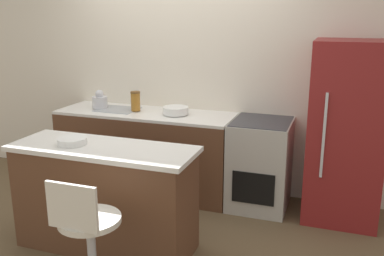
% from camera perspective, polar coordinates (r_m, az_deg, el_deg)
% --- Properties ---
extents(ground_plane, '(14.00, 14.00, 0.00)m').
position_cam_1_polar(ground_plane, '(4.57, -4.44, -10.12)').
color(ground_plane, brown).
extents(wall_back, '(8.00, 0.06, 2.60)m').
position_cam_1_polar(wall_back, '(4.81, -1.42, 7.42)').
color(wall_back, silver).
rests_on(wall_back, ground_plane).
extents(back_counter, '(1.95, 0.64, 0.91)m').
position_cam_1_polar(back_counter, '(4.80, -6.11, -3.09)').
color(back_counter, brown).
rests_on(back_counter, ground_plane).
extents(kitchen_island, '(1.54, 0.56, 0.90)m').
position_cam_1_polar(kitchen_island, '(3.69, -11.48, -9.05)').
color(kitchen_island, brown).
rests_on(kitchen_island, ground_plane).
extents(oven_range, '(0.59, 0.65, 0.91)m').
position_cam_1_polar(oven_range, '(4.43, 9.06, -4.77)').
color(oven_range, '#B7B2A8').
rests_on(oven_range, ground_plane).
extents(refrigerator, '(0.68, 0.66, 1.71)m').
position_cam_1_polar(refrigerator, '(4.25, 19.83, -0.62)').
color(refrigerator, maroon).
rests_on(refrigerator, ground_plane).
extents(stool_chair, '(0.42, 0.42, 0.94)m').
position_cam_1_polar(stool_chair, '(3.03, -13.63, -14.58)').
color(stool_chair, '#B7B7BC').
rests_on(stool_chair, ground_plane).
extents(kettle, '(0.17, 0.17, 0.21)m').
position_cam_1_polar(kettle, '(4.92, -12.19, 3.58)').
color(kettle, silver).
rests_on(kettle, back_counter).
extents(mixing_bowl, '(0.27, 0.27, 0.08)m').
position_cam_1_polar(mixing_bowl, '(4.52, -2.20, 2.36)').
color(mixing_bowl, white).
rests_on(mixing_bowl, back_counter).
extents(canister_jar, '(0.11, 0.11, 0.21)m').
position_cam_1_polar(canister_jar, '(4.70, -7.54, 3.57)').
color(canister_jar, '#9E6623').
rests_on(canister_jar, back_counter).
extents(fruit_bowl, '(0.24, 0.24, 0.05)m').
position_cam_1_polar(fruit_bowl, '(3.64, -15.69, -1.69)').
color(fruit_bowl, white).
rests_on(fruit_bowl, kitchen_island).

